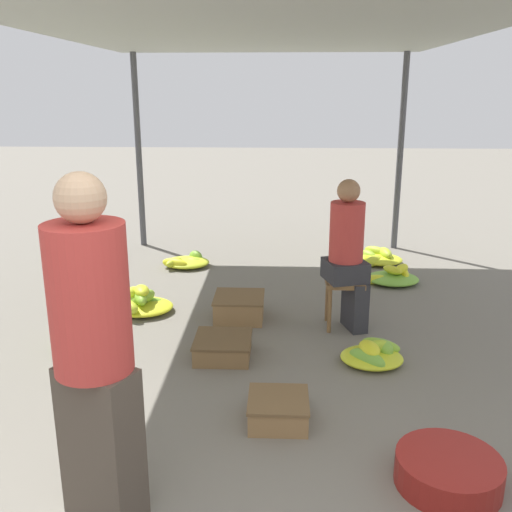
{
  "coord_description": "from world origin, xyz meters",
  "views": [
    {
      "loc": [
        0.18,
        -1.54,
        2.07
      ],
      "look_at": [
        0.0,
        2.52,
        0.89
      ],
      "focal_mm": 40.0,
      "sensor_mm": 36.0,
      "label": 1
    }
  ],
  "objects_px": {
    "banana_pile_left_1": "(141,303)",
    "basin_black": "(448,471)",
    "crate_far": "(239,307)",
    "crate_near": "(223,347)",
    "banana_pile_right_2": "(377,258)",
    "banana_pile_left_0": "(81,338)",
    "banana_pile_right_1": "(373,354)",
    "crate_mid": "(278,410)",
    "banana_pile_left_2": "(186,262)",
    "banana_pile_right_0": "(393,277)",
    "stool": "(344,289)",
    "vendor_foreground": "(94,350)",
    "vendor_seated": "(348,252)"
  },
  "relations": [
    {
      "from": "vendor_seated",
      "to": "banana_pile_right_2",
      "type": "relative_size",
      "value": 2.07
    },
    {
      "from": "stool",
      "to": "basin_black",
      "type": "relative_size",
      "value": 0.78
    },
    {
      "from": "stool",
      "to": "banana_pile_right_2",
      "type": "bearing_deg",
      "value": 72.72
    },
    {
      "from": "vendor_foreground",
      "to": "banana_pile_left_1",
      "type": "distance_m",
      "value": 2.87
    },
    {
      "from": "basin_black",
      "to": "banana_pile_left_1",
      "type": "distance_m",
      "value": 3.32
    },
    {
      "from": "vendor_foreground",
      "to": "basin_black",
      "type": "height_order",
      "value": "vendor_foreground"
    },
    {
      "from": "vendor_seated",
      "to": "banana_pile_left_2",
      "type": "height_order",
      "value": "vendor_seated"
    },
    {
      "from": "banana_pile_right_1",
      "to": "crate_far",
      "type": "xyz_separation_m",
      "value": [
        -1.12,
        0.86,
        0.04
      ]
    },
    {
      "from": "banana_pile_left_2",
      "to": "crate_mid",
      "type": "height_order",
      "value": "crate_mid"
    },
    {
      "from": "basin_black",
      "to": "crate_near",
      "type": "relative_size",
      "value": 1.26
    },
    {
      "from": "banana_pile_right_1",
      "to": "crate_near",
      "type": "distance_m",
      "value": 1.2
    },
    {
      "from": "basin_black",
      "to": "banana_pile_right_1",
      "type": "relative_size",
      "value": 1.07
    },
    {
      "from": "banana_pile_right_0",
      "to": "banana_pile_right_2",
      "type": "bearing_deg",
      "value": 94.02
    },
    {
      "from": "banana_pile_left_1",
      "to": "crate_near",
      "type": "distance_m",
      "value": 1.29
    },
    {
      "from": "stool",
      "to": "basin_black",
      "type": "xyz_separation_m",
      "value": [
        0.35,
        -2.16,
        -0.27
      ]
    },
    {
      "from": "banana_pile_right_0",
      "to": "crate_far",
      "type": "bearing_deg",
      "value": -145.75
    },
    {
      "from": "basin_black",
      "to": "crate_far",
      "type": "height_order",
      "value": "crate_far"
    },
    {
      "from": "vendor_foreground",
      "to": "crate_near",
      "type": "distance_m",
      "value": 2.01
    },
    {
      "from": "banana_pile_left_2",
      "to": "crate_mid",
      "type": "bearing_deg",
      "value": -70.97
    },
    {
      "from": "banana_pile_right_2",
      "to": "crate_near",
      "type": "bearing_deg",
      "value": -121.69
    },
    {
      "from": "banana_pile_right_2",
      "to": "banana_pile_right_0",
      "type": "bearing_deg",
      "value": -85.98
    },
    {
      "from": "banana_pile_left_1",
      "to": "basin_black",
      "type": "bearing_deg",
      "value": -46.84
    },
    {
      "from": "banana_pile_left_0",
      "to": "banana_pile_right_1",
      "type": "xyz_separation_m",
      "value": [
        2.4,
        -0.17,
        -0.02
      ]
    },
    {
      "from": "banana_pile_right_0",
      "to": "banana_pile_right_1",
      "type": "distance_m",
      "value": 2.04
    },
    {
      "from": "banana_pile_right_2",
      "to": "banana_pile_left_2",
      "type": "bearing_deg",
      "value": -173.57
    },
    {
      "from": "crate_near",
      "to": "crate_mid",
      "type": "bearing_deg",
      "value": -63.89
    },
    {
      "from": "banana_pile_right_0",
      "to": "banana_pile_right_2",
      "type": "height_order",
      "value": "banana_pile_right_0"
    },
    {
      "from": "crate_far",
      "to": "vendor_seated",
      "type": "bearing_deg",
      "value": -9.08
    },
    {
      "from": "crate_mid",
      "to": "banana_pile_right_0",
      "type": "bearing_deg",
      "value": 66.17
    },
    {
      "from": "vendor_foreground",
      "to": "vendor_seated",
      "type": "xyz_separation_m",
      "value": [
        1.46,
        2.44,
        -0.2
      ]
    },
    {
      "from": "vendor_foreground",
      "to": "crate_near",
      "type": "relative_size",
      "value": 3.83
    },
    {
      "from": "vendor_seated",
      "to": "crate_mid",
      "type": "bearing_deg",
      "value": -110.66
    },
    {
      "from": "stool",
      "to": "crate_near",
      "type": "distance_m",
      "value": 1.25
    },
    {
      "from": "vendor_seated",
      "to": "banana_pile_right_0",
      "type": "xyz_separation_m",
      "value": [
        0.66,
        1.27,
        -0.64
      ]
    },
    {
      "from": "crate_near",
      "to": "crate_far",
      "type": "bearing_deg",
      "value": 84.91
    },
    {
      "from": "crate_near",
      "to": "banana_pile_left_2",
      "type": "bearing_deg",
      "value": 106.15
    },
    {
      "from": "banana_pile_left_2",
      "to": "banana_pile_right_0",
      "type": "height_order",
      "value": "banana_pile_right_0"
    },
    {
      "from": "banana_pile_right_2",
      "to": "crate_mid",
      "type": "relative_size",
      "value": 1.66
    },
    {
      "from": "banana_pile_left_1",
      "to": "banana_pile_right_1",
      "type": "xyz_separation_m",
      "value": [
        2.09,
        -0.98,
        -0.02
      ]
    },
    {
      "from": "vendor_foreground",
      "to": "banana_pile_left_2",
      "type": "bearing_deg",
      "value": 93.91
    },
    {
      "from": "banana_pile_left_2",
      "to": "banana_pile_right_2",
      "type": "distance_m",
      "value": 2.37
    },
    {
      "from": "banana_pile_left_0",
      "to": "crate_mid",
      "type": "bearing_deg",
      "value": -32.1
    },
    {
      "from": "banana_pile_left_2",
      "to": "crate_near",
      "type": "xyz_separation_m",
      "value": [
        0.7,
        -2.42,
        0.02
      ]
    },
    {
      "from": "banana_pile_left_0",
      "to": "banana_pile_left_1",
      "type": "relative_size",
      "value": 0.9
    },
    {
      "from": "banana_pile_left_1",
      "to": "crate_far",
      "type": "xyz_separation_m",
      "value": [
        0.97,
        -0.12,
        0.02
      ]
    },
    {
      "from": "banana_pile_right_2",
      "to": "banana_pile_left_0",
      "type": "bearing_deg",
      "value": -138.04
    },
    {
      "from": "basin_black",
      "to": "banana_pile_left_2",
      "type": "distance_m",
      "value": 4.43
    },
    {
      "from": "stool",
      "to": "vendor_seated",
      "type": "distance_m",
      "value": 0.35
    },
    {
      "from": "basin_black",
      "to": "banana_pile_right_0",
      "type": "height_order",
      "value": "banana_pile_right_0"
    },
    {
      "from": "crate_far",
      "to": "stool",
      "type": "bearing_deg",
      "value": -8.92
    }
  ]
}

